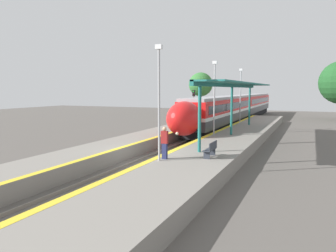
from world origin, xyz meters
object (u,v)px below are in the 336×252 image
object	(u,v)px
platform_bench	(211,149)
lamppost_far	(240,93)
train	(238,107)
lamppost_mid	(214,94)
railway_signal	(194,106)
lamppost_near	(159,96)
person_waiting	(165,142)

from	to	relation	value
platform_bench	lamppost_far	world-z (taller)	lamppost_far
train	lamppost_mid	distance (m)	20.64
railway_signal	lamppost_far	distance (m)	5.48
lamppost_far	railway_signal	bearing A→B (deg)	-155.80
lamppost_mid	lamppost_near	bearing A→B (deg)	-90.00
lamppost_near	lamppost_mid	size ratio (longest dim) A/B	1.00
lamppost_near	person_waiting	bearing A→B (deg)	78.19
person_waiting	lamppost_mid	size ratio (longest dim) A/B	0.29
railway_signal	lamppost_near	distance (m)	19.90
train	railway_signal	world-z (taller)	railway_signal
platform_bench	lamppost_far	bearing A→B (deg)	96.80
train	lamppost_mid	world-z (taller)	lamppost_mid
railway_signal	lamppost_far	xyz separation A→B (m)	(4.80, 2.16, 1.53)
lamppost_near	lamppost_mid	xyz separation A→B (m)	(0.00, 10.71, 0.00)
railway_signal	platform_bench	bearing A→B (deg)	-67.62
lamppost_near	lamppost_far	xyz separation A→B (m)	(0.00, 21.41, 0.00)
railway_signal	lamppost_near	size ratio (longest dim) A/B	0.76
lamppost_far	person_waiting	bearing A→B (deg)	-89.72
platform_bench	railway_signal	bearing A→B (deg)	112.38
lamppost_far	platform_bench	bearing A→B (deg)	-83.20
platform_bench	lamppost_mid	bearing A→B (deg)	104.86
lamppost_far	lamppost_near	bearing A→B (deg)	-90.00
railway_signal	lamppost_far	world-z (taller)	lamppost_far
train	lamppost_far	world-z (taller)	lamppost_far
person_waiting	railway_signal	bearing A→B (deg)	104.64
platform_bench	lamppost_mid	distance (m)	9.53
lamppost_far	train	bearing A→B (deg)	102.90
train	railway_signal	xyz separation A→B (m)	(-2.58, -11.86, 0.59)
railway_signal	lamppost_mid	world-z (taller)	lamppost_mid
lamppost_mid	person_waiting	bearing A→B (deg)	-89.43
platform_bench	lamppost_far	xyz separation A→B (m)	(-2.32, 19.45, 3.01)
platform_bench	lamppost_near	bearing A→B (deg)	-139.77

